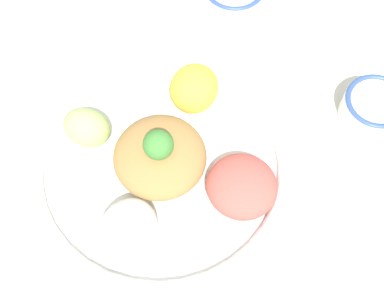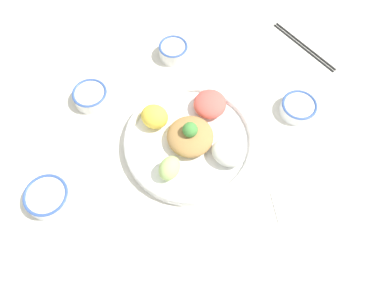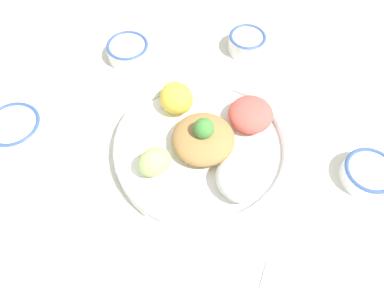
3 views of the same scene
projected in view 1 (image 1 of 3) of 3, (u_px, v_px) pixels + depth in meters
ground_plane at (159, 180)px, 0.70m from camera, size 2.40×2.40×0.00m
salad_platter at (165, 164)px, 0.68m from camera, size 0.34×0.34×0.10m
sauce_bowl_dark at (373, 107)px, 0.72m from camera, size 0.08×0.08×0.04m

